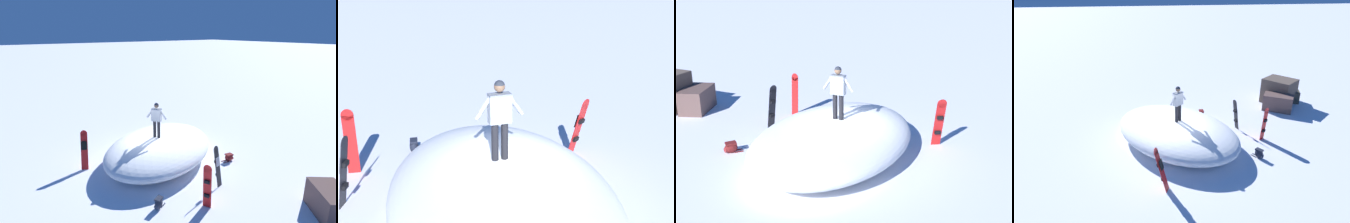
# 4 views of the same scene
# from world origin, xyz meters

# --- Properties ---
(ground) EXTENTS (240.00, 240.00, 0.00)m
(ground) POSITION_xyz_m (0.00, 0.00, 0.00)
(ground) COLOR white
(snow_mound) EXTENTS (7.81, 7.09, 1.18)m
(snow_mound) POSITION_xyz_m (0.43, -0.15, 0.59)
(snow_mound) COLOR white
(snow_mound) RESTS_ON ground
(snowboarder_standing) EXTENTS (0.63, 0.86, 1.62)m
(snowboarder_standing) POSITION_xyz_m (0.24, -0.20, 2.14)
(snowboarder_standing) COLOR black
(snowboarder_standing) RESTS_ON snow_mound
(snowboard_primary_upright) EXTENTS (0.24, 0.31, 1.65)m
(snowboard_primary_upright) POSITION_xyz_m (-0.32, -4.18, 0.85)
(snowboard_primary_upright) COLOR red
(snowboard_primary_upright) RESTS_ON ground
(snowboard_secondary_upright) EXTENTS (0.47, 0.53, 1.69)m
(snowboard_secondary_upright) POSITION_xyz_m (-2.72, 1.08, 0.87)
(snowboard_secondary_upright) COLOR red
(snowboard_secondary_upright) RESTS_ON ground
(snowboard_tertiary_upright) EXTENTS (0.35, 0.36, 1.63)m
(snowboard_tertiary_upright) POSITION_xyz_m (1.01, -3.33, 0.84)
(snowboard_tertiary_upright) COLOR black
(snowboard_tertiary_upright) RESTS_ON ground
(backpack_near) EXTENTS (0.57, 0.43, 0.41)m
(backpack_near) POSITION_xyz_m (-1.68, -3.27, 0.21)
(backpack_near) COLOR #1E2333
(backpack_near) RESTS_ON ground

